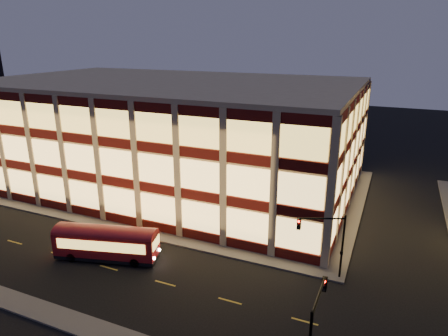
% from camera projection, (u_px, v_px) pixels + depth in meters
% --- Properties ---
extents(ground, '(200.00, 200.00, 0.00)m').
position_uv_depth(ground, '(115.00, 232.00, 43.10)').
color(ground, black).
rests_on(ground, ground).
extents(sidewalk_office_south, '(54.00, 2.00, 0.15)m').
position_uv_depth(sidewalk_office_south, '(99.00, 223.00, 45.09)').
color(sidewalk_office_south, '#514F4C').
rests_on(sidewalk_office_south, ground).
extents(sidewalk_office_east, '(2.00, 30.00, 0.15)m').
position_uv_depth(sidewalk_office_east, '(355.00, 208.00, 49.12)').
color(sidewalk_office_east, '#514F4C').
rests_on(sidewalk_office_east, ground).
extents(sidewalk_near, '(100.00, 2.00, 0.15)m').
position_uv_depth(sidewalk_near, '(11.00, 300.00, 31.76)').
color(sidewalk_near, '#514F4C').
rests_on(sidewalk_near, ground).
extents(office_building, '(50.45, 30.45, 14.50)m').
position_uv_depth(office_building, '(170.00, 132.00, 56.69)').
color(office_building, tan).
rests_on(office_building, ground).
extents(traffic_signal_far, '(3.79, 1.87, 6.00)m').
position_uv_depth(traffic_signal_far, '(327.00, 236.00, 33.57)').
color(traffic_signal_far, black).
rests_on(traffic_signal_far, ground).
extents(traffic_signal_near, '(0.32, 4.45, 6.00)m').
position_uv_depth(traffic_signal_near, '(315.00, 323.00, 23.26)').
color(traffic_signal_near, black).
rests_on(traffic_signal_near, ground).
extents(trolley_bus, '(9.95, 4.84, 3.27)m').
position_uv_depth(trolley_bus, '(106.00, 241.00, 37.43)').
color(trolley_bus, maroon).
rests_on(trolley_bus, ground).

